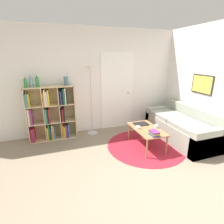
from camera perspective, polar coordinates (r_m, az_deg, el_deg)
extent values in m
plane|color=gray|center=(2.83, 12.46, -25.55)|extent=(14.00, 14.00, 0.00)
cube|color=silver|center=(4.57, -4.05, 9.92)|extent=(7.13, 0.05, 2.60)
cube|color=white|center=(4.73, 1.71, 6.64)|extent=(0.90, 0.02, 2.02)
sphere|color=tan|center=(4.83, 5.31, 6.33)|extent=(0.04, 0.04, 0.04)
cube|color=silver|center=(4.50, 28.07, 7.76)|extent=(0.05, 5.64, 2.60)
cube|color=#332D28|center=(4.50, 27.39, 8.03)|extent=(0.02, 0.59, 0.43)
cube|color=yellow|center=(4.49, 27.28, 8.03)|extent=(0.01, 0.53, 0.37)
cylinder|color=maroon|center=(4.07, 10.91, -10.73)|extent=(1.71, 1.71, 0.01)
cube|color=beige|center=(4.39, -25.96, -1.06)|extent=(0.02, 0.34, 1.28)
cube|color=beige|center=(4.38, -12.13, 0.33)|extent=(0.02, 0.34, 1.28)
cube|color=beige|center=(4.21, -19.92, 7.81)|extent=(1.08, 0.34, 0.02)
cube|color=beige|center=(4.58, -18.26, -7.88)|extent=(1.08, 0.34, 0.02)
cube|color=beige|center=(4.51, -19.08, 0.24)|extent=(1.08, 0.02, 1.28)
cube|color=beige|center=(4.36, -21.33, -0.60)|extent=(0.02, 0.32, 1.24)
cube|color=beige|center=(4.35, -16.78, -0.14)|extent=(0.02, 0.32, 1.24)
cube|color=beige|center=(4.42, -18.79, -2.92)|extent=(1.04, 0.32, 0.02)
cube|color=beige|center=(4.30, -19.33, 2.26)|extent=(1.04, 0.32, 0.02)
cube|color=#B21E23|center=(4.51, -24.85, -6.83)|extent=(0.02, 0.24, 0.31)
cube|color=#7F287A|center=(4.52, -24.46, -6.57)|extent=(0.03, 0.27, 0.33)
cube|color=#B21E23|center=(4.51, -24.02, -6.56)|extent=(0.03, 0.27, 0.33)
cube|color=gold|center=(4.47, -20.24, -6.41)|extent=(0.03, 0.23, 0.31)
cube|color=#196B38|center=(4.45, -19.81, -6.06)|extent=(0.03, 0.21, 0.37)
cube|color=navy|center=(4.46, -19.34, -6.57)|extent=(0.02, 0.20, 0.28)
cube|color=orange|center=(4.45, -18.95, -6.04)|extent=(0.03, 0.20, 0.36)
cube|color=teal|center=(4.45, -18.49, -6.16)|extent=(0.03, 0.19, 0.34)
cube|color=orange|center=(4.47, -15.78, -5.84)|extent=(0.03, 0.23, 0.33)
cube|color=gold|center=(4.47, -15.23, -6.11)|extent=(0.03, 0.22, 0.28)
cube|color=#7F287A|center=(4.47, -14.80, -5.78)|extent=(0.03, 0.23, 0.33)
cube|color=navy|center=(4.49, -14.42, -5.87)|extent=(0.03, 0.26, 0.29)
cube|color=teal|center=(4.49, -14.06, -5.63)|extent=(0.02, 0.26, 0.33)
cube|color=silver|center=(4.37, -25.52, -1.31)|extent=(0.03, 0.27, 0.37)
cube|color=olive|center=(4.33, -25.17, -1.45)|extent=(0.03, 0.19, 0.36)
cube|color=#7F287A|center=(4.34, -24.74, -1.37)|extent=(0.03, 0.23, 0.36)
cube|color=teal|center=(4.31, -20.90, -1.16)|extent=(0.02, 0.21, 0.34)
cube|color=#196B38|center=(4.33, -20.55, -0.93)|extent=(0.02, 0.26, 0.35)
cube|color=black|center=(4.33, -20.16, -1.13)|extent=(0.02, 0.25, 0.32)
cube|color=#B21E23|center=(4.30, -19.84, -1.09)|extent=(0.03, 0.20, 0.34)
cube|color=black|center=(4.33, -16.29, -0.95)|extent=(0.02, 0.23, 0.29)
cube|color=#B21E23|center=(4.34, -15.92, -0.75)|extent=(0.02, 0.26, 0.31)
cube|color=black|center=(4.31, -15.50, -0.53)|extent=(0.03, 0.22, 0.35)
cube|color=teal|center=(4.24, -26.28, 3.33)|extent=(0.02, 0.20, 0.29)
cube|color=teal|center=(4.25, -25.89, 3.59)|extent=(0.02, 0.24, 0.31)
cube|color=gold|center=(4.23, -25.53, 3.48)|extent=(0.02, 0.21, 0.30)
cube|color=orange|center=(4.22, -21.47, 4.02)|extent=(0.02, 0.24, 0.30)
cube|color=silver|center=(4.22, -21.09, 4.45)|extent=(0.03, 0.25, 0.36)
cube|color=silver|center=(4.22, -20.58, 4.18)|extent=(0.03, 0.24, 0.31)
cube|color=gold|center=(4.22, -20.11, 4.47)|extent=(0.03, 0.26, 0.35)
cube|color=black|center=(4.23, -16.81, 4.69)|extent=(0.02, 0.26, 0.33)
cube|color=navy|center=(4.22, -16.43, 4.53)|extent=(0.03, 0.24, 0.31)
cube|color=black|center=(4.21, -16.03, 4.89)|extent=(0.03, 0.24, 0.35)
cube|color=#196B38|center=(4.22, -15.59, 5.04)|extent=(0.03, 0.25, 0.37)
cube|color=silver|center=(4.23, -15.13, 5.14)|extent=(0.02, 0.27, 0.37)
cube|color=black|center=(4.23, -14.71, 4.63)|extent=(0.02, 0.24, 0.30)
cylinder|color=#B7B7BC|center=(4.63, -6.35, -6.78)|extent=(0.26, 0.26, 0.01)
cylinder|color=#B7B7BC|center=(4.34, -6.73, 3.48)|extent=(0.02, 0.02, 1.62)
cone|color=white|center=(4.22, -7.14, 14.18)|extent=(0.24, 0.24, 0.10)
cube|color=gray|center=(4.53, 21.16, -5.53)|extent=(0.83, 1.84, 0.44)
cube|color=gray|center=(4.69, 24.55, -3.00)|extent=(0.16, 1.84, 0.77)
cube|color=gray|center=(3.97, 29.01, -8.88)|extent=(0.83, 0.16, 0.58)
cube|color=gray|center=(5.13, 15.34, -1.43)|extent=(0.83, 0.16, 0.58)
cube|color=gray|center=(4.13, 24.05, -4.12)|extent=(0.63, 0.74, 0.10)
cube|color=gray|center=(4.67, 17.84, -0.94)|extent=(0.63, 0.74, 0.10)
cube|color=#996B42|center=(3.88, 11.26, -5.43)|extent=(0.53, 0.94, 0.02)
cylinder|color=#996B42|center=(3.53, 11.34, -11.72)|extent=(0.04, 0.04, 0.41)
cylinder|color=#996B42|center=(4.21, 5.49, -6.40)|extent=(0.04, 0.04, 0.41)
cylinder|color=#996B42|center=(3.76, 17.39, -10.30)|extent=(0.04, 0.04, 0.41)
cylinder|color=#996B42|center=(4.40, 10.87, -5.53)|extent=(0.04, 0.04, 0.41)
cube|color=black|center=(4.07, 9.43, -3.85)|extent=(0.32, 0.24, 0.02)
cylinder|color=silver|center=(3.82, 8.50, -5.02)|extent=(0.10, 0.10, 0.05)
cube|color=navy|center=(3.58, 13.56, -7.21)|extent=(0.14, 0.21, 0.02)
cube|color=gold|center=(3.59, 13.62, -6.73)|extent=(0.14, 0.21, 0.03)
cube|color=#196B38|center=(3.58, 13.50, -6.46)|extent=(0.14, 0.21, 0.02)
cube|color=#7F287A|center=(3.56, 13.66, -6.24)|extent=(0.14, 0.21, 0.02)
cylinder|color=white|center=(3.93, 14.19, -4.56)|extent=(0.07, 0.07, 0.07)
cylinder|color=#2D8438|center=(4.20, -26.37, 8.34)|extent=(0.07, 0.07, 0.17)
cylinder|color=#2D8438|center=(4.19, -26.58, 9.81)|extent=(0.03, 0.03, 0.04)
cylinder|color=#6B93A3|center=(4.21, -24.93, 8.74)|extent=(0.08, 0.08, 0.20)
cylinder|color=#6B93A3|center=(4.20, -25.15, 10.44)|extent=(0.03, 0.03, 0.05)
cylinder|color=#2D8438|center=(4.18, -23.18, 8.92)|extent=(0.08, 0.08, 0.20)
cylinder|color=#2D8438|center=(4.17, -23.39, 10.64)|extent=(0.03, 0.03, 0.05)
cylinder|color=slate|center=(4.21, -14.75, 9.79)|extent=(0.10, 0.10, 0.20)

